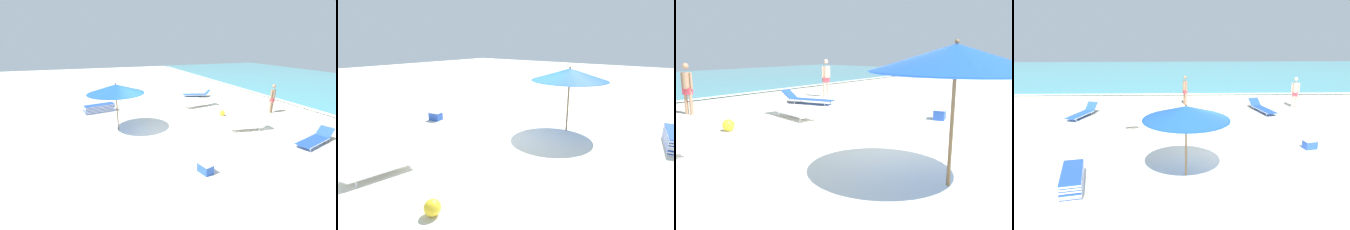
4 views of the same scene
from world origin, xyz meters
TOP-DOWN VIEW (x-y plane):
  - ground_plane at (0.00, 0.01)m, footprint 60.00×60.00m
  - beach_umbrella at (-1.10, -1.47)m, footprint 2.70×2.70m
  - lounger_stack at (-4.49, -2.16)m, footprint 1.01×2.00m
  - sun_lounger_under_umbrella at (3.37, 6.25)m, footprint 1.15×2.31m
  - sun_lounger_beside_umbrella at (1.07, 4.67)m, footprint 0.93×2.09m
  - sun_lounger_near_water_left at (-3.56, 4.38)m, footprint 0.93×2.35m
  - sun_lounger_near_water_right at (-6.22, 5.44)m, footprint 1.29×2.20m
  - beachgoer_wading_adult at (-0.81, 7.80)m, footprint 0.28×0.42m
  - beach_ball at (-1.30, 4.63)m, footprint 0.33×0.33m
  - cooler_box at (3.78, 0.72)m, footprint 0.57×0.46m

SIDE VIEW (x-z plane):
  - ground_plane at x=0.00m, z-range -0.16..0.00m
  - beach_ball at x=-1.30m, z-range 0.00..0.33m
  - cooler_box at x=3.78m, z-range 0.00..0.37m
  - sun_lounger_under_umbrella at x=3.37m, z-range -0.06..0.48m
  - sun_lounger_near_water_left at x=-3.56m, z-range -0.07..0.50m
  - sun_lounger_near_water_right at x=-6.22m, z-range -0.07..0.51m
  - sun_lounger_beside_umbrella at x=1.07m, z-range -0.07..0.50m
  - lounger_stack at x=-4.49m, z-range 0.00..0.49m
  - beachgoer_wading_adult at x=-0.81m, z-range 0.12..1.88m
  - beach_umbrella at x=-1.10m, z-range 0.89..3.24m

